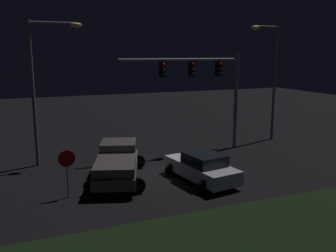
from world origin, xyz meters
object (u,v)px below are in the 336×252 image
(pickup_truck, at_px, (117,161))
(car_sedan, at_px, (202,167))
(traffic_signal_gantry, at_px, (205,78))
(stop_sign, at_px, (67,165))
(street_lamp_right, at_px, (270,70))
(street_lamp_left, at_px, (43,75))

(pickup_truck, bearing_deg, car_sedan, -97.38)
(traffic_signal_gantry, xyz_separation_m, stop_sign, (-9.55, -4.99, -3.34))
(stop_sign, bearing_deg, traffic_signal_gantry, 27.56)
(car_sedan, distance_m, street_lamp_right, 11.96)
(stop_sign, bearing_deg, pickup_truck, 29.95)
(car_sedan, distance_m, traffic_signal_gantry, 7.36)
(car_sedan, height_order, street_lamp_right, street_lamp_right)
(pickup_truck, height_order, street_lamp_left, street_lamp_left)
(pickup_truck, distance_m, car_sedan, 4.39)
(street_lamp_right, bearing_deg, traffic_signal_gantry, -169.41)
(car_sedan, bearing_deg, street_lamp_left, 41.06)
(stop_sign, bearing_deg, car_sedan, -3.03)
(pickup_truck, bearing_deg, street_lamp_right, -51.97)
(traffic_signal_gantry, distance_m, street_lamp_right, 6.18)
(car_sedan, relative_size, traffic_signal_gantry, 0.55)
(traffic_signal_gantry, height_order, stop_sign, traffic_signal_gantry)
(traffic_signal_gantry, distance_m, street_lamp_left, 9.98)
(street_lamp_left, bearing_deg, stop_sign, -86.01)
(street_lamp_left, xyz_separation_m, street_lamp_right, (16.01, 0.40, 0.06))
(car_sedan, distance_m, street_lamp_left, 10.34)
(street_lamp_left, height_order, street_lamp_right, street_lamp_right)
(pickup_truck, distance_m, street_lamp_right, 14.34)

